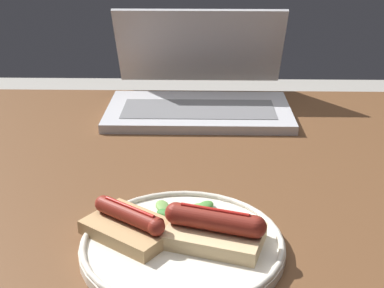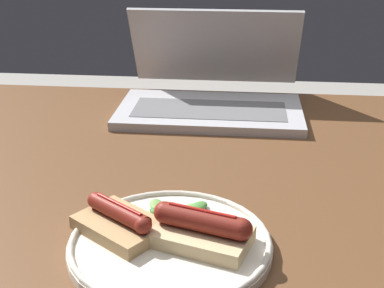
% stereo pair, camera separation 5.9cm
% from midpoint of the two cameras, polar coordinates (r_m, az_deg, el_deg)
% --- Properties ---
extents(desk, '(1.02, 0.80, 0.73)m').
position_cam_midpoint_polar(desk, '(0.94, -0.16, -7.56)').
color(desk, brown).
rests_on(desk, ground_plane).
extents(laptop, '(0.38, 0.31, 0.20)m').
position_cam_midpoint_polar(laptop, '(1.13, 3.58, 5.58)').
color(laptop, '#B7B7BC').
rests_on(laptop, desk).
extents(plate, '(0.25, 0.25, 0.02)m').
position_cam_midpoint_polar(plate, '(0.67, 0.22, -10.61)').
color(plate, silver).
rests_on(plate, desk).
extents(sausage_toast_left, '(0.13, 0.10, 0.05)m').
position_cam_midpoint_polar(sausage_toast_left, '(0.65, 3.67, -9.18)').
color(sausage_toast_left, '#D6B784').
rests_on(sausage_toast_left, plate).
extents(sausage_toast_middle, '(0.13, 0.13, 0.04)m').
position_cam_midpoint_polar(sausage_toast_middle, '(0.68, -5.20, -8.27)').
color(sausage_toast_middle, tan).
rests_on(sausage_toast_middle, plate).
extents(salad_pile, '(0.08, 0.08, 0.01)m').
position_cam_midpoint_polar(salad_pile, '(0.72, 0.85, -7.24)').
color(salad_pile, '#709E4C').
rests_on(salad_pile, plate).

